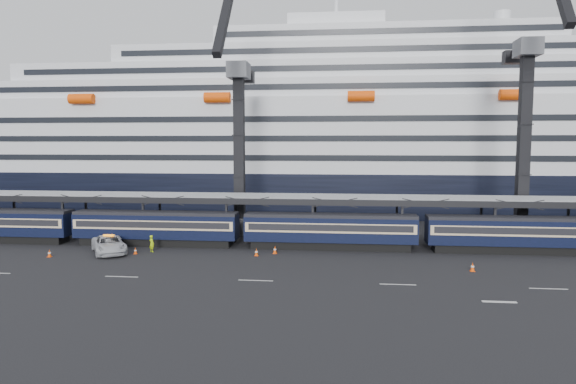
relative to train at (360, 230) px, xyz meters
name	(u,v)px	position (x,y,z in m)	size (l,w,h in m)	color
ground	(415,273)	(4.65, -10.00, -2.20)	(260.00, 260.00, 0.00)	black
lane_markings	(530,292)	(12.80, -15.23, -2.19)	(111.00, 4.27, 0.02)	beige
train	(360,230)	(0.00, 0.00, 0.00)	(133.05, 3.00, 4.05)	black
canopy	(400,199)	(4.65, 4.00, 3.05)	(130.00, 6.25, 5.53)	gray
cruise_ship	(374,140)	(3.57, 35.99, 10.14)	(214.09, 28.84, 34.00)	black
crane_dark_near	(239,142)	(-15.35, 8.59, 9.73)	(4.50, 17.75, 35.08)	#52545A
crane_dark_mid	(526,130)	(19.65, 7.59, 11.16)	(4.50, 18.24, 39.64)	#52545A
pickup_truck	(109,245)	(-26.85, -4.72, -1.27)	(3.08, 6.68, 1.86)	silver
worker	(152,244)	(-22.52, -3.67, -1.28)	(0.67, 0.44, 1.84)	#ADD90B
traffic_cone_a	(49,253)	(-32.17, -7.16, -1.81)	(0.40, 0.40, 0.80)	#FF4E08
traffic_cone_b	(135,251)	(-23.89, -4.83, -1.84)	(0.36, 0.36, 0.72)	#FF4E08
traffic_cone_c	(256,252)	(-10.91, -4.40, -1.80)	(0.41, 0.41, 0.82)	#FF4E08
traffic_cone_d	(275,250)	(-9.12, -3.07, -1.78)	(0.43, 0.43, 0.85)	#FF4E08
traffic_cone_e	(473,267)	(9.96, -8.76, -1.77)	(0.44, 0.44, 0.87)	#FF4E08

